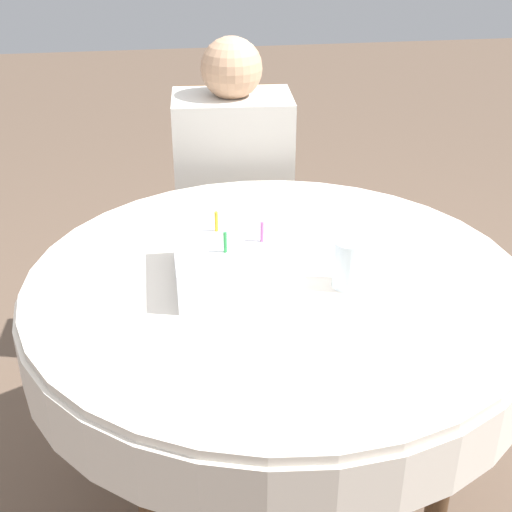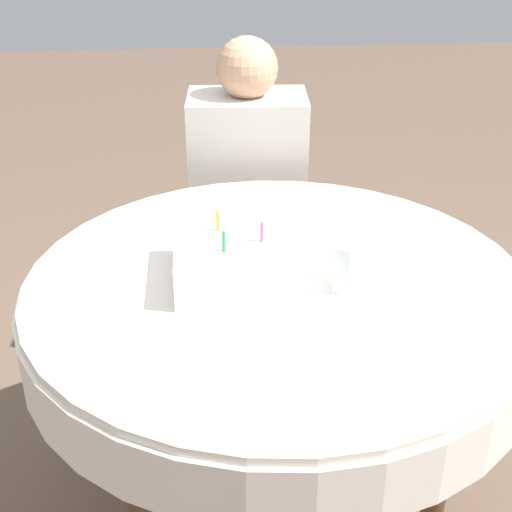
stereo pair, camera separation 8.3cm
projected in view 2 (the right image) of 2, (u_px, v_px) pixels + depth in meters
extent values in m
cylinder|color=silver|center=(277.00, 281.00, 1.62)|extent=(1.14, 1.14, 0.02)
cylinder|color=silver|center=(277.00, 310.00, 1.66)|extent=(1.16, 1.16, 0.14)
cylinder|color=#4C331E|center=(434.00, 499.00, 1.55)|extent=(0.05, 0.05, 0.75)
cylinder|color=#4C331E|center=(155.00, 345.00, 2.06)|extent=(0.05, 0.05, 0.75)
cylinder|color=#4C331E|center=(369.00, 334.00, 2.10)|extent=(0.05, 0.05, 0.75)
cube|color=brown|center=(248.00, 249.00, 2.48)|extent=(0.42, 0.42, 0.04)
cube|color=brown|center=(247.00, 157.00, 2.51)|extent=(0.35, 0.05, 0.51)
cylinder|color=brown|center=(200.00, 329.00, 2.44)|extent=(0.04, 0.04, 0.40)
cylinder|color=brown|center=(298.00, 328.00, 2.44)|extent=(0.04, 0.04, 0.40)
cylinder|color=brown|center=(204.00, 279.00, 2.73)|extent=(0.04, 0.04, 0.40)
cylinder|color=brown|center=(292.00, 278.00, 2.74)|extent=(0.04, 0.04, 0.40)
cylinder|color=tan|center=(221.00, 325.00, 2.42)|extent=(0.09, 0.09, 0.44)
cylinder|color=tan|center=(277.00, 324.00, 2.43)|extent=(0.09, 0.09, 0.44)
cube|color=beige|center=(248.00, 174.00, 2.35)|extent=(0.39, 0.27, 0.52)
sphere|color=tan|center=(247.00, 68.00, 2.18)|extent=(0.19, 0.19, 0.19)
cube|color=white|center=(234.00, 260.00, 1.59)|extent=(0.26, 0.26, 0.09)
cylinder|color=#D166B2|center=(262.00, 232.00, 1.56)|extent=(0.01, 0.01, 0.05)
cylinder|color=gold|center=(218.00, 220.00, 1.61)|extent=(0.01, 0.01, 0.05)
cylinder|color=green|center=(224.00, 241.00, 1.52)|extent=(0.01, 0.01, 0.05)
cylinder|color=silver|center=(348.00, 266.00, 1.55)|extent=(0.07, 0.07, 0.11)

